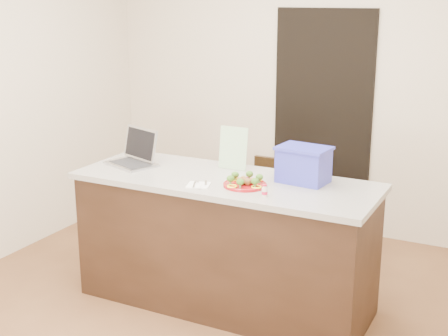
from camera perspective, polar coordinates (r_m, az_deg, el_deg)
The scene contains 16 objects.
ground at distance 4.33m, azimuth -1.45°, elevation -13.55°, with size 4.00×4.00×0.00m, color brown.
room_shell at distance 3.82m, azimuth -1.62°, elevation 8.21°, with size 4.00×4.00×4.00m.
doorway at distance 5.68m, azimuth 8.95°, elevation 4.14°, with size 0.90×0.02×2.00m, color black.
island at distance 4.33m, azimuth 0.09°, elevation -6.76°, with size 2.06×0.76×0.92m.
plate at distance 4.01m, azimuth 1.92°, elevation -1.51°, with size 0.28×0.28×0.02m.
meatballs at distance 4.00m, azimuth 1.87°, elevation -1.17°, with size 0.11×0.10×0.04m.
broccoli at distance 4.00m, azimuth 1.93°, elevation -0.91°, with size 0.23×0.24×0.04m.
pepper_rings at distance 4.01m, azimuth 1.92°, elevation -1.38°, with size 0.27×0.27×0.01m.
napkin at distance 4.03m, azimuth -2.35°, elevation -1.56°, with size 0.14×0.14×0.01m, color silver.
fork at distance 4.04m, azimuth -2.54°, elevation -1.41°, with size 0.06×0.15×0.00m.
knife at distance 4.00m, azimuth -2.08°, elevation -1.59°, with size 0.06×0.17×0.01m.
yogurt_bottle at distance 3.80m, azimuth 3.74°, elevation -2.17°, with size 0.04×0.04×0.08m.
laptop at distance 4.58m, azimuth -8.09°, elevation 1.26°, with size 0.42×0.39×0.25m.
leaflet at distance 4.37m, azimuth 0.85°, elevation 1.83°, with size 0.21×0.00×0.30m, color white.
blue_box at distance 4.10m, azimuth 7.28°, elevation 0.33°, with size 0.36×0.27×0.24m.
chair at distance 5.01m, azimuth 4.33°, elevation -3.39°, with size 0.38×0.38×0.85m.
Camera 1 is at (1.81, -3.32, 2.11)m, focal length 50.00 mm.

